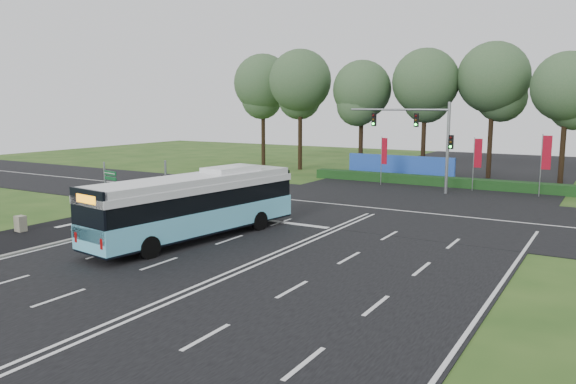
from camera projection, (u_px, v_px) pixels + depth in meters
The scene contains 16 objects.
ground at pixel (285, 249), 26.58m from camera, with size 120.00×120.00×0.00m, color #274C19.
road_main at pixel (285, 249), 26.58m from camera, with size 20.00×120.00×0.04m, color black.
road_cross at pixel (380, 209), 36.77m from camera, with size 120.00×14.00×0.05m, color black.
bike_path at pixel (59, 231), 30.36m from camera, with size 5.00×18.00×0.06m, color black.
kerb_strip at pixel (89, 235), 29.14m from camera, with size 0.25×18.00×0.12m, color gray.
city_bus at pixel (196, 205), 28.32m from camera, with size 4.20×12.45×3.51m.
pedestrian_signal at pixel (165, 186), 34.30m from camera, with size 0.30×0.42×3.43m.
street_sign at pixel (108, 184), 32.79m from camera, with size 1.33×0.37×3.47m.
utility_cabinet at pixel (20, 224), 30.03m from camera, with size 0.54×0.45×0.90m, color #A29B82.
banner_flag_left at pixel (384, 154), 47.15m from camera, with size 0.59×0.22×4.12m.
banner_flag_mid at pixel (477, 156), 44.04m from camera, with size 0.61×0.22×4.25m.
banner_flag_right at pixel (545, 156), 41.09m from camera, with size 0.69×0.09×4.66m.
traffic_light_gantry at pixel (425, 133), 43.16m from camera, with size 8.41×0.28×7.00m.
hedge at pixel (435, 181), 47.32m from camera, with size 22.00×1.20×0.80m, color #153B15.
blue_hoarding at pixel (400, 167), 51.36m from camera, with size 10.00×0.30×2.20m, color blue.
eucalyptus_row at pixel (431, 84), 52.43m from camera, with size 48.08×9.08×12.48m.
Camera 1 is at (13.34, -22.14, 6.78)m, focal length 35.00 mm.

